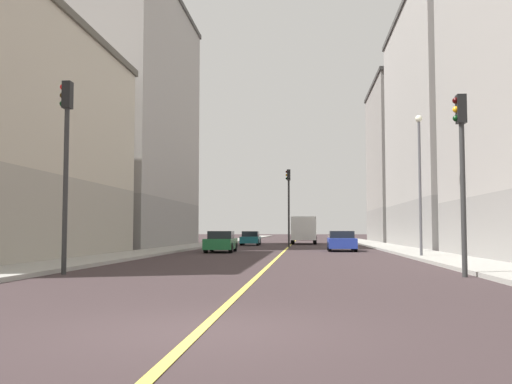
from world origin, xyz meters
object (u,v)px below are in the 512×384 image
Objects in this scene: traffic_light_median_far at (289,197)px; box_truck at (304,229)px; car_teal at (251,238)px; traffic_light_left_near at (462,157)px; traffic_light_right_near at (66,149)px; street_lamp_left_near at (420,170)px; car_blue at (342,241)px; building_left_far at (417,163)px; building_right_midblock at (118,120)px; building_left_mid at (466,125)px; car_green at (221,242)px.

traffic_light_median_far is 12.84m from box_truck.
traffic_light_median_far is 1.61× the size of car_teal.
traffic_light_left_near is 0.89× the size of traffic_light_right_near.
traffic_light_right_near is 0.98× the size of traffic_light_median_far.
car_blue is (-3.40, 10.08, -3.84)m from street_lamp_left_near.
traffic_light_left_near is at bearing -99.29° from building_left_far.
street_lamp_left_near is 1.64× the size of car_blue.
traffic_light_right_near is (8.43, -30.32, -6.91)m from building_right_midblock.
building_left_mid is 3.34× the size of traffic_light_median_far.
traffic_light_right_near is 36.81m from car_teal.
building_left_mid is at bearing -90.00° from building_left_far.
building_right_midblock is 3.05× the size of street_lamp_left_near.
building_right_midblock is (-29.55, -0.18, 0.86)m from building_left_mid.
traffic_light_median_far reaches higher than car_green.
building_right_midblock reaches higher than traffic_light_median_far.
car_green is 23.50m from box_truck.
building_left_far is 40.88m from street_lamp_left_near.
car_teal is (-18.54, 6.07, -9.47)m from building_left_mid.
building_left_mid is 21.28m from building_left_far.
building_right_midblock is 22.94m from car_blue.
box_truck is at bearing 139.30° from building_left_mid.
car_teal is (0.27, 17.32, -0.01)m from car_green.
traffic_light_left_near is 42.49m from box_truck.
building_left_mid is 16.74m from car_blue.
car_blue is 0.65× the size of box_truck.
car_teal is at bearing 105.41° from traffic_light_left_near.
street_lamp_left_near is 14.08m from car_green.
building_right_midblock reaches higher than traffic_light_left_near.
building_left_mid reaches higher than traffic_light_median_far.
car_teal is (-10.08, 36.56, -3.02)m from traffic_light_left_near.
car_green is at bearing 118.27° from traffic_light_left_near.
street_lamp_left_near is at bearing -111.80° from building_left_mid.
traffic_light_left_near is 38.04m from car_teal.
building_left_mid reaches higher than car_teal.
building_left_mid is 5.37× the size of car_teal.
traffic_light_median_far is at bearing -123.59° from building_left_far.
traffic_light_left_near is 1.40× the size of car_teal.
building_right_midblock is 3.89× the size of traffic_light_left_near.
building_right_midblock is at bearing 105.54° from traffic_light_right_near.
building_left_mid reaches higher than traffic_light_right_near.
building_left_mid is 4.68× the size of car_green.
traffic_light_right_near is at bearing -74.46° from building_right_midblock.
car_blue is (10.27, 21.95, -3.41)m from traffic_light_right_near.
car_blue is (18.70, -8.37, -10.31)m from building_right_midblock.
building_left_mid is 23.87m from car_green.
building_left_mid is 4.90× the size of car_blue.
box_truck reaches higher than car_teal.
traffic_light_left_near is at bearing -74.59° from car_teal.
street_lamp_left_near is 11.31m from car_blue.
street_lamp_left_near is at bearing -78.64° from box_truck.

